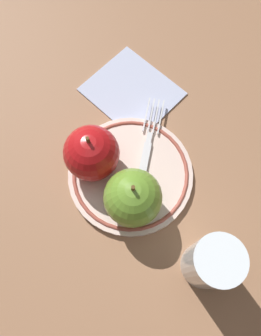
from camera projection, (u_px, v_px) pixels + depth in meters
name	position (u px, v px, depth m)	size (l,w,h in m)	color
ground_plane	(130.00, 188.00, 0.51)	(2.00, 2.00, 0.00)	#936647
plate	(130.00, 174.00, 0.51)	(0.19, 0.19, 0.01)	beige
apple_red_whole	(133.00, 198.00, 0.45)	(0.08, 0.08, 0.09)	olive
apple_second_whole	(92.00, 153.00, 0.47)	(0.08, 0.08, 0.09)	#B31317
fork	(147.00, 151.00, 0.51)	(0.14, 0.14, 0.00)	silver
drinking_glass	(211.00, 263.00, 0.42)	(0.06, 0.06, 0.10)	white
napkin_folded	(132.00, 91.00, 0.56)	(0.13, 0.15, 0.01)	#AFB7D6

